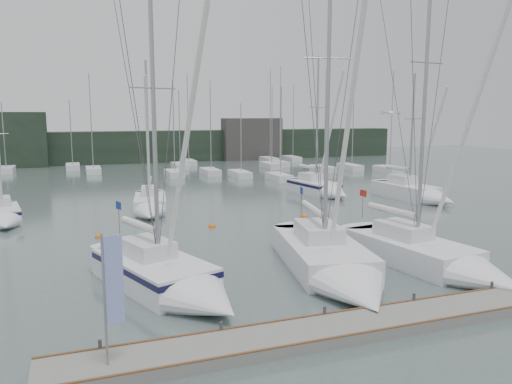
# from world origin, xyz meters

# --- Properties ---
(ground) EXTENTS (160.00, 160.00, 0.00)m
(ground) POSITION_xyz_m (0.00, 0.00, 0.00)
(ground) COLOR #4C5C59
(ground) RESTS_ON ground
(dock) EXTENTS (24.00, 2.00, 0.40)m
(dock) POSITION_xyz_m (0.00, -5.00, 0.20)
(dock) COLOR slate
(dock) RESTS_ON ground
(far_treeline) EXTENTS (90.00, 4.00, 5.00)m
(far_treeline) POSITION_xyz_m (0.00, 62.00, 2.50)
(far_treeline) COLOR black
(far_treeline) RESTS_ON ground
(far_building_left) EXTENTS (12.00, 3.00, 8.00)m
(far_building_left) POSITION_xyz_m (-20.00, 60.00, 4.00)
(far_building_left) COLOR black
(far_building_left) RESTS_ON ground
(far_building_right) EXTENTS (10.00, 3.00, 7.00)m
(far_building_right) POSITION_xyz_m (18.00, 60.00, 3.50)
(far_building_right) COLOR #3B3836
(far_building_right) RESTS_ON ground
(mast_forest) EXTENTS (58.62, 26.27, 14.86)m
(mast_forest) POSITION_xyz_m (4.07, 46.96, 0.48)
(mast_forest) COLOR white
(mast_forest) RESTS_ON ground
(sailboat_near_left) EXTENTS (6.10, 9.85, 14.96)m
(sailboat_near_left) POSITION_xyz_m (-6.70, 0.78, 0.64)
(sailboat_near_left) COLOR white
(sailboat_near_left) RESTS_ON ground
(sailboat_near_center) EXTENTS (5.60, 12.03, 17.68)m
(sailboat_near_center) POSITION_xyz_m (0.78, 0.03, 0.62)
(sailboat_near_center) COLOR white
(sailboat_near_center) RESTS_ON ground
(sailboat_near_right) EXTENTS (4.57, 10.94, 17.34)m
(sailboat_near_right) POSITION_xyz_m (6.26, -0.69, 0.60)
(sailboat_near_right) COLOR white
(sailboat_near_right) RESTS_ON ground
(sailboat_mid_a) EXTENTS (3.34, 7.00, 10.61)m
(sailboat_mid_a) POSITION_xyz_m (-15.41, 19.00, 0.55)
(sailboat_mid_a) COLOR white
(sailboat_mid_a) RESTS_ON ground
(sailboat_mid_b) EXTENTS (3.67, 8.37, 12.64)m
(sailboat_mid_b) POSITION_xyz_m (-5.06, 19.17, 0.57)
(sailboat_mid_b) COLOR white
(sailboat_mid_b) RESTS_ON ground
(sailboat_mid_d) EXTENTS (3.89, 8.15, 13.97)m
(sailboat_mid_d) POSITION_xyz_m (11.66, 22.29, 0.65)
(sailboat_mid_d) COLOR white
(sailboat_mid_d) RESTS_ON ground
(sailboat_mid_e) EXTENTS (3.58, 9.10, 12.18)m
(sailboat_mid_e) POSITION_xyz_m (18.41, 16.64, 0.62)
(sailboat_mid_e) COLOR white
(sailboat_mid_e) RESTS_ON ground
(buoy_a) EXTENTS (0.56, 0.56, 0.56)m
(buoy_a) POSITION_xyz_m (-5.20, 9.04, 0.00)
(buoy_a) COLOR #D86113
(buoy_a) RESTS_ON ground
(buoy_b) EXTENTS (0.55, 0.55, 0.55)m
(buoy_b) POSITION_xyz_m (5.75, 13.91, 0.00)
(buoy_b) COLOR #D86113
(buoy_b) RESTS_ON ground
(buoy_c) EXTENTS (0.50, 0.50, 0.50)m
(buoy_c) POSITION_xyz_m (-9.24, 12.70, 0.00)
(buoy_c) COLOR #D86113
(buoy_c) RESTS_ON ground
(dock_banner) EXTENTS (0.60, 0.15, 4.00)m
(dock_banner) POSITION_xyz_m (-9.65, -5.17, 2.76)
(dock_banner) COLOR gray
(dock_banner) RESTS_ON dock
(seagull) EXTENTS (0.92, 0.40, 0.18)m
(seagull) POSITION_xyz_m (3.23, -0.21, 7.80)
(seagull) COLOR white
(seagull) RESTS_ON ground
(buoy_d) EXTENTS (0.54, 0.54, 0.54)m
(buoy_d) POSITION_xyz_m (-1.70, 13.05, 0.00)
(buoy_d) COLOR #D86113
(buoy_d) RESTS_ON ground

